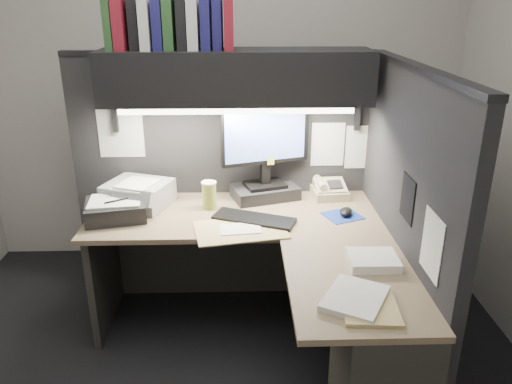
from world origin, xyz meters
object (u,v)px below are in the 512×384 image
desk (297,308)px  overhead_shelf (236,76)px  monitor (265,162)px  keyboard (254,219)px  coffee_cup (209,196)px  printer (138,194)px  telephone (329,190)px  notebook_stack (116,210)px

desk → overhead_shelf: (-0.30, 0.75, 1.06)m
monitor → keyboard: size_ratio=1.29×
coffee_cup → printer: bearing=171.4°
telephone → coffee_cup: size_ratio=1.39×
overhead_shelf → printer: bearing=-175.7°
desk → keyboard: 0.58m
desk → overhead_shelf: overhead_shelf is taller
printer → keyboard: bearing=0.2°
overhead_shelf → telephone: 0.94m
overhead_shelf → telephone: bearing=5.9°
telephone → printer: printer is taller
printer → overhead_shelf: bearing=24.9°
overhead_shelf → coffee_cup: bearing=-146.9°
keyboard → telephone: telephone is taller
notebook_stack → desk: bearing=-27.2°
monitor → notebook_stack: monitor is taller
coffee_cup → printer: size_ratio=0.44×
overhead_shelf → telephone: size_ratio=7.00×
telephone → notebook_stack: (-1.29, -0.30, 0.01)m
overhead_shelf → monitor: (0.17, 0.04, -0.53)m
coffee_cup → keyboard: bearing=-36.2°
desk → coffee_cup: (-0.47, 0.64, 0.37)m
overhead_shelf → printer: size_ratio=4.27×
monitor → telephone: (0.41, 0.02, -0.19)m
keyboard → notebook_stack: 0.80m
telephone → printer: (-1.19, -0.11, 0.03)m
printer → desk: bearing=-17.3°
printer → monitor: bearing=27.1°
keyboard → printer: size_ratio=1.29×
keyboard → notebook_stack: bearing=-162.5°
monitor → telephone: size_ratio=2.71×
telephone → desk: bearing=-114.3°
keyboard → coffee_cup: coffee_cup is taller
notebook_stack → monitor: bearing=17.8°
monitor → coffee_cup: size_ratio=3.79×
overhead_shelf → notebook_stack: bearing=-161.4°
coffee_cup → notebook_stack: (-0.53, -0.12, -0.03)m
coffee_cup → printer: 0.44m
monitor → keyboard: (-0.08, -0.35, -0.23)m
desk → keyboard: keyboard is taller
desk → overhead_shelf: bearing=111.8°
desk → keyboard: bearing=115.0°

